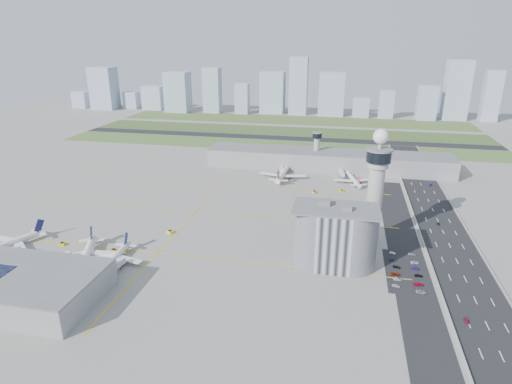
% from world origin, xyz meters
% --- Properties ---
extents(ground, '(1000.00, 1000.00, 0.00)m').
position_xyz_m(ground, '(0.00, 0.00, 0.00)').
color(ground, gray).
extents(grass_strip_0, '(480.00, 50.00, 0.08)m').
position_xyz_m(grass_strip_0, '(-20.00, 225.00, 0.04)').
color(grass_strip_0, '#4B6A32').
rests_on(grass_strip_0, ground).
extents(grass_strip_1, '(480.00, 60.00, 0.08)m').
position_xyz_m(grass_strip_1, '(-20.00, 300.00, 0.04)').
color(grass_strip_1, '#3C5528').
rests_on(grass_strip_1, ground).
extents(grass_strip_2, '(480.00, 70.00, 0.08)m').
position_xyz_m(grass_strip_2, '(-20.00, 380.00, 0.04)').
color(grass_strip_2, '#4D632F').
rests_on(grass_strip_2, ground).
extents(runway, '(480.00, 22.00, 0.10)m').
position_xyz_m(runway, '(-20.00, 262.00, 0.06)').
color(runway, black).
rests_on(runway, ground).
extents(highway, '(28.00, 500.00, 0.10)m').
position_xyz_m(highway, '(115.00, 0.00, 0.05)').
color(highway, black).
rests_on(highway, ground).
extents(barrier_left, '(0.60, 500.00, 1.20)m').
position_xyz_m(barrier_left, '(101.00, 0.00, 0.60)').
color(barrier_left, '#9E9E99').
rests_on(barrier_left, ground).
extents(barrier_right, '(0.60, 500.00, 1.20)m').
position_xyz_m(barrier_right, '(129.00, 0.00, 0.60)').
color(barrier_right, '#9E9E99').
rests_on(barrier_right, ground).
extents(landside_road, '(18.00, 260.00, 0.08)m').
position_xyz_m(landside_road, '(90.00, -10.00, 0.04)').
color(landside_road, black).
rests_on(landside_road, ground).
extents(parking_lot, '(20.00, 44.00, 0.10)m').
position_xyz_m(parking_lot, '(88.00, -22.00, 0.05)').
color(parking_lot, black).
rests_on(parking_lot, ground).
extents(taxiway_line_h_0, '(260.00, 0.60, 0.01)m').
position_xyz_m(taxiway_line_h_0, '(-40.00, -30.00, 0.01)').
color(taxiway_line_h_0, yellow).
rests_on(taxiway_line_h_0, ground).
extents(taxiway_line_h_1, '(260.00, 0.60, 0.01)m').
position_xyz_m(taxiway_line_h_1, '(-40.00, 30.00, 0.01)').
color(taxiway_line_h_1, yellow).
rests_on(taxiway_line_h_1, ground).
extents(taxiway_line_h_2, '(260.00, 0.60, 0.01)m').
position_xyz_m(taxiway_line_h_2, '(-40.00, 90.00, 0.01)').
color(taxiway_line_h_2, yellow).
rests_on(taxiway_line_h_2, ground).
extents(taxiway_line_v, '(0.60, 260.00, 0.01)m').
position_xyz_m(taxiway_line_v, '(-40.00, 30.00, 0.01)').
color(taxiway_line_v, yellow).
rests_on(taxiway_line_v, ground).
extents(control_tower, '(14.00, 14.00, 64.50)m').
position_xyz_m(control_tower, '(72.00, 8.00, 35.04)').
color(control_tower, '#ADAAA5').
rests_on(control_tower, ground).
extents(secondary_tower, '(8.60, 8.60, 31.90)m').
position_xyz_m(secondary_tower, '(30.00, 150.00, 18.80)').
color(secondary_tower, '#ADAAA5').
rests_on(secondary_tower, ground).
extents(admin_building, '(42.00, 24.00, 33.50)m').
position_xyz_m(admin_building, '(51.99, -22.00, 15.30)').
color(admin_building, '#B2B2B7').
rests_on(admin_building, ground).
extents(terminal_pier, '(210.00, 32.00, 15.80)m').
position_xyz_m(terminal_pier, '(40.00, 148.00, 7.90)').
color(terminal_pier, gray).
rests_on(terminal_pier, ground).
extents(near_terminal, '(84.00, 42.00, 13.00)m').
position_xyz_m(near_terminal, '(-88.07, -82.02, 6.43)').
color(near_terminal, gray).
rests_on(near_terminal, ground).
extents(airplane_near_a, '(46.69, 49.62, 11.01)m').
position_xyz_m(airplane_near_a, '(-121.40, -41.58, 5.50)').
color(airplane_near_a, white).
rests_on(airplane_near_a, ground).
extents(airplane_near_b, '(46.22, 49.49, 11.11)m').
position_xyz_m(airplane_near_b, '(-72.81, -44.88, 5.56)').
color(airplane_near_b, white).
rests_on(airplane_near_b, ground).
extents(airplane_near_c, '(32.68, 37.65, 9.98)m').
position_xyz_m(airplane_near_c, '(-57.06, -45.38, 4.99)').
color(airplane_near_c, white).
rests_on(airplane_near_c, ground).
extents(airplane_far_a, '(40.23, 46.71, 12.64)m').
position_xyz_m(airplane_far_a, '(5.84, 114.54, 6.32)').
color(airplane_far_a, white).
rests_on(airplane_far_a, ground).
extents(airplane_far_b, '(39.19, 43.02, 10.15)m').
position_xyz_m(airplane_far_b, '(62.39, 113.91, 5.08)').
color(airplane_far_b, white).
rests_on(airplane_far_b, ground).
extents(jet_bridge_near_1, '(5.39, 14.31, 5.70)m').
position_xyz_m(jet_bridge_near_1, '(-83.00, -61.00, 2.85)').
color(jet_bridge_near_1, silver).
rests_on(jet_bridge_near_1, ground).
extents(jet_bridge_near_2, '(5.39, 14.31, 5.70)m').
position_xyz_m(jet_bridge_near_2, '(-53.00, -61.00, 2.85)').
color(jet_bridge_near_2, silver).
rests_on(jet_bridge_near_2, ground).
extents(jet_bridge_far_0, '(5.39, 14.31, 5.70)m').
position_xyz_m(jet_bridge_far_0, '(2.00, 132.00, 2.85)').
color(jet_bridge_far_0, silver).
rests_on(jet_bridge_far_0, ground).
extents(jet_bridge_far_1, '(5.39, 14.31, 5.70)m').
position_xyz_m(jet_bridge_far_1, '(52.00, 132.00, 2.85)').
color(jet_bridge_far_1, silver).
rests_on(jet_bridge_far_1, ground).
extents(tug_0, '(3.43, 2.55, 1.86)m').
position_xyz_m(tug_0, '(-96.15, -32.24, 0.93)').
color(tug_0, '#DFB802').
rests_on(tug_0, ground).
extents(tug_1, '(2.45, 3.38, 1.87)m').
position_xyz_m(tug_1, '(-64.08, -33.51, 0.94)').
color(tug_1, '#CF9306').
rests_on(tug_1, ground).
extents(tug_2, '(3.58, 2.64, 1.95)m').
position_xyz_m(tug_2, '(-58.41, -31.99, 0.98)').
color(tug_2, gold).
rests_on(tug_2, ground).
extents(tug_3, '(4.26, 3.88, 2.05)m').
position_xyz_m(tug_3, '(-43.36, -5.25, 1.02)').
color(tug_3, yellow).
rests_on(tug_3, ground).
extents(tug_4, '(3.96, 3.87, 1.91)m').
position_xyz_m(tug_4, '(34.27, 82.62, 0.96)').
color(tug_4, orange).
rests_on(tug_4, ground).
extents(tug_5, '(3.78, 3.33, 1.83)m').
position_xyz_m(tug_5, '(54.31, 89.09, 0.91)').
color(tug_5, '#FAB900').
rests_on(tug_5, ground).
extents(car_lot_0, '(3.83, 2.01, 1.24)m').
position_xyz_m(car_lot_0, '(81.85, -37.82, 0.62)').
color(car_lot_0, silver).
rests_on(car_lot_0, ground).
extents(car_lot_1, '(3.95, 1.83, 1.25)m').
position_xyz_m(car_lot_1, '(83.02, -31.78, 0.63)').
color(car_lot_1, gray).
rests_on(car_lot_1, ground).
extents(car_lot_2, '(4.46, 2.21, 1.22)m').
position_xyz_m(car_lot_2, '(82.47, -27.11, 0.61)').
color(car_lot_2, maroon).
rests_on(car_lot_2, ground).
extents(car_lot_3, '(3.92, 2.08, 1.08)m').
position_xyz_m(car_lot_3, '(83.82, -19.56, 0.54)').
color(car_lot_3, black).
rests_on(car_lot_3, ground).
extents(car_lot_4, '(3.60, 1.70, 1.19)m').
position_xyz_m(car_lot_4, '(82.65, -12.62, 0.60)').
color(car_lot_4, navy).
rests_on(car_lot_4, ground).
extents(car_lot_5, '(3.45, 1.53, 1.10)m').
position_xyz_m(car_lot_5, '(82.92, -4.88, 0.55)').
color(car_lot_5, silver).
rests_on(car_lot_5, ground).
extents(car_lot_6, '(4.68, 2.23, 1.29)m').
position_xyz_m(car_lot_6, '(92.41, -40.90, 0.64)').
color(car_lot_6, '#949CA9').
rests_on(car_lot_6, ground).
extents(car_lot_7, '(4.58, 2.04, 1.30)m').
position_xyz_m(car_lot_7, '(92.24, -34.44, 0.65)').
color(car_lot_7, '#A50526').
rests_on(car_lot_7, ground).
extents(car_lot_8, '(3.82, 1.58, 1.29)m').
position_xyz_m(car_lot_8, '(93.29, -26.17, 0.65)').
color(car_lot_8, black).
rests_on(car_lot_8, ground).
extents(car_lot_9, '(4.02, 1.91, 1.27)m').
position_xyz_m(car_lot_9, '(92.73, -19.23, 0.64)').
color(car_lot_9, '#15125A').
rests_on(car_lot_9, ground).
extents(car_lot_10, '(4.34, 2.26, 1.17)m').
position_xyz_m(car_lot_10, '(93.20, -13.08, 0.58)').
color(car_lot_10, silver).
rests_on(car_lot_10, ground).
extents(car_lot_11, '(4.10, 1.80, 1.17)m').
position_xyz_m(car_lot_11, '(93.07, -4.00, 0.59)').
color(car_lot_11, '#8F93A4').
rests_on(car_lot_11, ground).
extents(car_hw_0, '(1.50, 3.73, 1.27)m').
position_xyz_m(car_hw_0, '(107.36, -59.03, 0.63)').
color(car_hw_0, maroon).
rests_on(car_hw_0, ground).
extents(car_hw_1, '(1.26, 3.41, 1.12)m').
position_xyz_m(car_hw_1, '(113.98, 40.99, 0.56)').
color(car_hw_1, black).
rests_on(car_hw_1, ground).
extents(car_hw_2, '(2.55, 4.47, 1.17)m').
position_xyz_m(car_hw_2, '(121.87, 118.56, 0.59)').
color(car_hw_2, navy).
rests_on(car_hw_2, ground).
extents(car_hw_4, '(1.63, 3.67, 1.23)m').
position_xyz_m(car_hw_4, '(107.23, 181.71, 0.61)').
color(car_hw_4, slate).
rests_on(car_hw_4, ground).
extents(skyline_bldg_0, '(24.05, 19.24, 26.50)m').
position_xyz_m(skyline_bldg_0, '(-377.77, 421.70, 13.25)').
color(skyline_bldg_0, '#9EADC1').
rests_on(skyline_bldg_0, ground).
extents(skyline_bldg_1, '(37.63, 30.10, 65.60)m').
position_xyz_m(skyline_bldg_1, '(-331.22, 417.61, 32.80)').
color(skyline_bldg_1, '#9EADC1').
rests_on(skyline_bldg_1, ground).
extents(skyline_bldg_2, '(22.81, 18.25, 26.79)m').
position_xyz_m(skyline_bldg_2, '(-291.25, 430.16, 13.39)').
color(skyline_bldg_2, '#9EADC1').
rests_on(skyline_bldg_2, ground).
extents(skyline_bldg_3, '(32.30, 25.84, 36.93)m').
position_xyz_m(skyline_bldg_3, '(-252.58, 431.35, 18.47)').
color(skyline_bldg_3, '#9EADC1').
rests_on(skyline_bldg_3, ground).
extents(skyline_bldg_4, '(35.81, 28.65, 60.36)m').
position_xyz_m(skyline_bldg_4, '(-204.47, 415.19, 30.18)').
color(skyline_bldg_4, '#9EADC1').
rests_on(skyline_bldg_4, ground).
extents(skyline_bldg_5, '(25.49, 20.39, 66.89)m').
position_xyz_m(skyline_bldg_5, '(-150.11, 419.66, 33.44)').
color(skyline_bldg_5, '#9EADC1').
rests_on(skyline_bldg_5, ground).
extents(skyline_bldg_6, '(20.04, 16.03, 45.20)m').
position_xyz_m(skyline_bldg_6, '(-102.68, 417.90, 22.60)').
color(skyline_bldg_6, '#9EADC1').
rests_on(skyline_bldg_6, ground).
extents(skyline_bldg_7, '(35.76, 28.61, 61.22)m').
position_xyz_m(skyline_bldg_7, '(-59.44, 436.89, 30.61)').
color(skyline_bldg_7, '#9EADC1').
rests_on(skyline_bldg_7, ground).
extents(skyline_bldg_8, '(26.33, 21.06, 83.39)m').
position_xyz_m(skyline_bldg_8, '(-19.42, 431.56, 41.69)').
color(skyline_bldg_8, '#9EADC1').
rests_on(skyline_bldg_8, ground).
extents(skyline_bldg_9, '(36.96, 29.57, 62.11)m').
position_xyz_m(skyline_bldg_9, '(30.27, 432.32, 31.06)').
color(skyline_bldg_9, '#9EADC1').
rests_on(skyline_bldg_9, ground).
extents(skyline_bldg_10, '(23.01, 18.41, 27.75)m').
position_xyz_m(skyline_bldg_10, '(73.27, 423.68, 13.87)').
color(skyline_bldg_10, '#9EADC1').
rests_on(skyline_bldg_10, ground).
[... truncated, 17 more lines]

